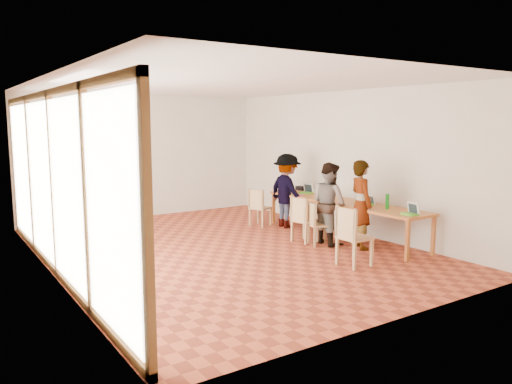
% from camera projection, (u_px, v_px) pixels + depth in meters
% --- Properties ---
extents(ground, '(8.00, 8.00, 0.00)m').
position_uv_depth(ground, '(225.00, 249.00, 9.22)').
color(ground, '#B0482A').
rests_on(ground, ground).
extents(wall_back, '(6.00, 0.10, 3.00)m').
position_uv_depth(wall_back, '(144.00, 156.00, 12.31)').
color(wall_back, beige).
rests_on(wall_back, ground).
extents(wall_front, '(6.00, 0.10, 3.00)m').
position_uv_depth(wall_front, '(399.00, 195.00, 5.71)').
color(wall_front, beige).
rests_on(wall_front, ground).
extents(wall_right, '(0.10, 8.00, 3.00)m').
position_uv_depth(wall_right, '(346.00, 162.00, 10.65)').
color(wall_right, beige).
rests_on(wall_right, ground).
extents(window_wall, '(0.10, 8.00, 3.00)m').
position_uv_depth(window_wall, '(52.00, 179.00, 7.39)').
color(window_wall, white).
rests_on(window_wall, ground).
extents(ceiling, '(6.00, 8.00, 0.04)m').
position_uv_depth(ceiling, '(224.00, 83.00, 8.80)').
color(ceiling, white).
rests_on(ceiling, wall_back).
extents(communal_table, '(0.80, 4.00, 0.75)m').
position_uv_depth(communal_table, '(343.00, 203.00, 10.12)').
color(communal_table, '#B65D28').
rests_on(communal_table, ground).
extents(side_table, '(0.90, 0.90, 0.75)m').
position_uv_depth(side_table, '(100.00, 206.00, 9.99)').
color(side_table, '#B65D28').
rests_on(side_table, ground).
extents(chair_near, '(0.47, 0.47, 0.52)m').
position_uv_depth(chair_near, '(350.00, 230.00, 8.05)').
color(chair_near, tan).
rests_on(chair_near, ground).
extents(chair_mid, '(0.49, 0.49, 0.44)m').
position_uv_depth(chair_mid, '(316.00, 219.00, 9.47)').
color(chair_mid, tan).
rests_on(chair_mid, ground).
extents(chair_far, '(0.48, 0.48, 0.48)m').
position_uv_depth(chair_far, '(302.00, 215.00, 9.68)').
color(chair_far, tan).
rests_on(chair_far, ground).
extents(chair_empty, '(0.52, 0.52, 0.45)m').
position_uv_depth(chair_empty, '(258.00, 203.00, 11.22)').
color(chair_empty, tan).
rests_on(chair_empty, ground).
extents(chair_spare, '(0.53, 0.53, 0.47)m').
position_uv_depth(chair_spare, '(71.00, 223.00, 8.94)').
color(chair_spare, tan).
rests_on(chair_spare, ground).
extents(person_near, '(0.56, 0.69, 1.65)m').
position_uv_depth(person_near, '(361.00, 205.00, 9.21)').
color(person_near, gray).
rests_on(person_near, ground).
extents(person_mid, '(0.67, 0.82, 1.58)m').
position_uv_depth(person_mid, '(329.00, 203.00, 9.57)').
color(person_mid, gray).
rests_on(person_mid, ground).
extents(person_far, '(0.61, 1.06, 1.65)m').
position_uv_depth(person_far, '(287.00, 191.00, 11.08)').
color(person_far, gray).
rests_on(person_far, ground).
extents(laptop_near, '(0.23, 0.27, 0.22)m').
position_uv_depth(laptop_near, '(411.00, 211.00, 8.60)').
color(laptop_near, '#54C324').
rests_on(laptop_near, communal_table).
extents(laptop_mid, '(0.24, 0.26, 0.18)m').
position_uv_depth(laptop_mid, '(370.00, 202.00, 9.67)').
color(laptop_mid, '#54C324').
rests_on(laptop_mid, communal_table).
extents(laptop_far, '(0.29, 0.31, 0.22)m').
position_uv_depth(laptop_far, '(307.00, 190.00, 11.24)').
color(laptop_far, '#54C324').
rests_on(laptop_far, communal_table).
extents(yellow_mug, '(0.14, 0.14, 0.09)m').
position_uv_depth(yellow_mug, '(331.00, 196.00, 10.43)').
color(yellow_mug, gold).
rests_on(yellow_mug, communal_table).
extents(green_bottle, '(0.07, 0.07, 0.28)m').
position_uv_depth(green_bottle, '(387.00, 201.00, 9.17)').
color(green_bottle, '#13821A').
rests_on(green_bottle, communal_table).
extents(clear_glass, '(0.07, 0.07, 0.09)m').
position_uv_depth(clear_glass, '(316.00, 191.00, 11.31)').
color(clear_glass, silver).
rests_on(clear_glass, communal_table).
extents(condiment_cup, '(0.08, 0.08, 0.06)m').
position_uv_depth(condiment_cup, '(303.00, 189.00, 11.70)').
color(condiment_cup, white).
rests_on(condiment_cup, communal_table).
extents(pink_phone, '(0.05, 0.10, 0.01)m').
position_uv_depth(pink_phone, '(302.00, 196.00, 10.78)').
color(pink_phone, '#C52C6B').
rests_on(pink_phone, communal_table).
extents(black_pouch, '(0.16, 0.26, 0.09)m').
position_uv_depth(black_pouch, '(301.00, 188.00, 11.74)').
color(black_pouch, black).
rests_on(black_pouch, communal_table).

